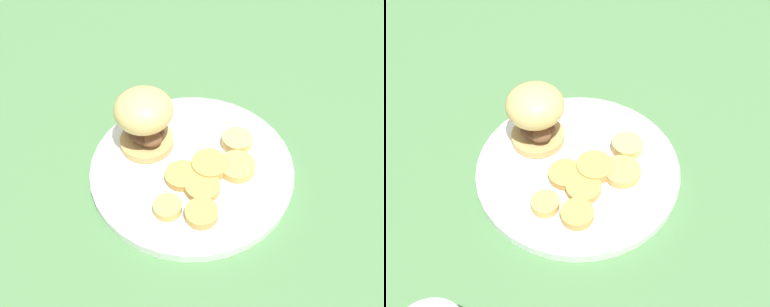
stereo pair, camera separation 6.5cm
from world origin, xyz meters
TOP-DOWN VIEW (x-y plane):
  - ground_plane at (0.00, 0.00)m, footprint 4.00×4.00m
  - dinner_plate at (0.00, 0.00)m, footprint 0.30×0.30m
  - sandwich at (-0.06, -0.05)m, footprint 0.09×0.09m
  - potato_round_0 at (0.05, 0.00)m, footprint 0.05×0.05m
  - potato_round_1 at (0.09, -0.02)m, footprint 0.05×0.05m
  - potato_round_2 at (-0.02, 0.08)m, footprint 0.05×0.05m
  - potato_round_3 at (0.01, 0.02)m, footprint 0.05×0.05m
  - potato_round_4 at (0.02, -0.02)m, footprint 0.05×0.05m
  - potato_round_5 at (0.03, 0.06)m, footprint 0.05×0.05m
  - potato_round_6 at (0.07, -0.06)m, footprint 0.04×0.04m

SIDE VIEW (x-z plane):
  - ground_plane at x=0.00m, z-range 0.00..0.00m
  - dinner_plate at x=0.00m, z-range 0.00..0.02m
  - potato_round_4 at x=0.02m, z-range 0.02..0.03m
  - potato_round_0 at x=0.05m, z-range 0.02..0.03m
  - potato_round_5 at x=0.03m, z-range 0.02..0.03m
  - potato_round_1 at x=0.09m, z-range 0.02..0.03m
  - potato_round_6 at x=0.07m, z-range 0.02..0.03m
  - potato_round_3 at x=0.01m, z-range 0.02..0.03m
  - potato_round_2 at x=-0.02m, z-range 0.02..0.03m
  - sandwich at x=-0.06m, z-range 0.02..0.12m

